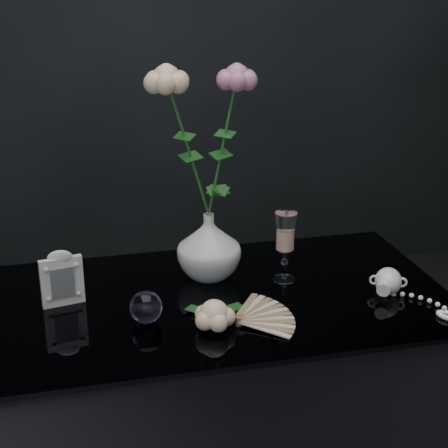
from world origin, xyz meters
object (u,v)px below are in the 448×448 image
object	(u,v)px
picture_frame	(62,278)
paperweight	(146,307)
vase	(209,246)
pearl_jar	(388,280)
loose_rose	(214,315)
wine_glass	(285,247)

from	to	relation	value
picture_frame	paperweight	size ratio (longest dim) A/B	1.89
paperweight	vase	bearing A→B (deg)	46.68
pearl_jar	picture_frame	bearing A→B (deg)	-163.65
vase	paperweight	bearing A→B (deg)	-133.32
picture_frame	pearl_jar	size ratio (longest dim) A/B	0.59
vase	loose_rose	xyz separation A→B (m)	(-0.04, -0.25, -0.05)
paperweight	loose_rose	size ratio (longest dim) A/B	0.37
vase	picture_frame	distance (m)	0.35
wine_glass	loose_rose	world-z (taller)	wine_glass
vase	pearl_jar	distance (m)	0.42
vase	wine_glass	bearing A→B (deg)	-20.24
paperweight	pearl_jar	distance (m)	0.56
picture_frame	paperweight	distance (m)	0.21
vase	loose_rose	size ratio (longest dim) A/B	0.85
loose_rose	pearl_jar	bearing A→B (deg)	19.22
picture_frame	loose_rose	xyz separation A→B (m)	(0.30, -0.18, -0.03)
wine_glass	pearl_jar	distance (m)	0.25
vase	paperweight	xyz separation A→B (m)	(-0.18, -0.19, -0.05)
paperweight	pearl_jar	xyz separation A→B (m)	(0.56, 0.01, -0.00)
wine_glass	picture_frame	size ratio (longest dim) A/B	1.31
paperweight	loose_rose	xyz separation A→B (m)	(0.13, -0.06, -0.00)
vase	pearl_jar	xyz separation A→B (m)	(0.38, -0.18, -0.05)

